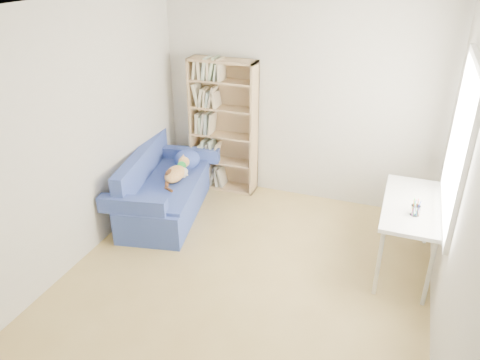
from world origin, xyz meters
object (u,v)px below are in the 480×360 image
at_px(desk, 411,210).
at_px(pen_cup, 416,209).
at_px(sofa, 165,189).
at_px(bookshelf, 224,132).

distance_m(desk, pen_cup, 0.26).
bearing_deg(desk, pen_cup, -84.10).
height_order(sofa, bookshelf, bookshelf).
xyz_separation_m(bookshelf, desk, (2.40, -1.04, -0.14)).
bearing_deg(sofa, bookshelf, 52.29).
relative_size(sofa, bookshelf, 1.00).
height_order(bookshelf, desk, bookshelf).
relative_size(sofa, desk, 1.48).
relative_size(bookshelf, pen_cup, 10.62).
bearing_deg(pen_cup, sofa, 172.33).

